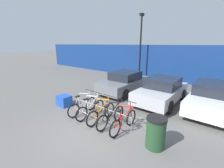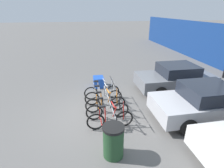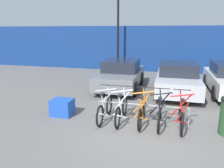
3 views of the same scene
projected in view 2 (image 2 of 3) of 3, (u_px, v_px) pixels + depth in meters
The scene contains 11 objects.
ground_plane at pixel (94, 114), 7.25m from camera, with size 120.00×120.00×0.00m, color #605E5B.
bike_rack at pixel (109, 101), 7.32m from camera, with size 2.87×0.04×0.57m.
bicycle_silver at pixel (102, 92), 8.39m from camera, with size 0.68×1.71×1.05m.
bicycle_white at pixel (103, 97), 7.90m from camera, with size 0.68×1.71×1.05m.
bicycle_orange at pixel (106, 104), 7.31m from camera, with size 0.68×1.71×1.05m.
bicycle_black at pixel (108, 110), 6.84m from camera, with size 0.68×1.71×1.05m.
bicycle_red at pixel (110, 119), 6.28m from camera, with size 0.68×1.71×1.05m.
car_grey at pixel (175, 78), 9.22m from camera, with size 1.91×3.98×1.40m.
car_silver at pixel (204, 102), 6.78m from camera, with size 1.91×3.91×1.40m.
trash_bin at pixel (113, 141), 5.03m from camera, with size 0.63×0.63×1.03m.
cargo_crate at pixel (99, 82), 9.78m from camera, with size 0.70×0.56×0.55m, color blue.
Camera 2 is at (6.20, -0.36, 4.01)m, focal length 28.00 mm.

